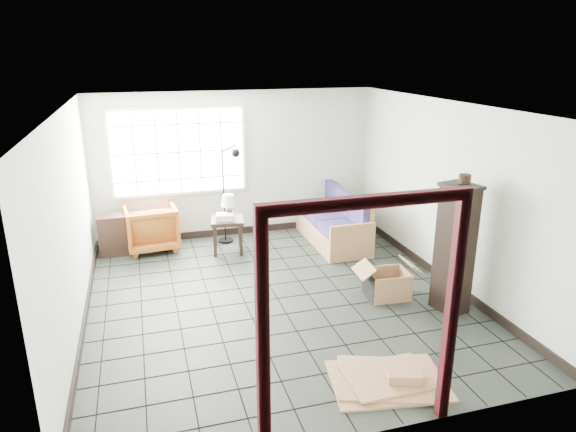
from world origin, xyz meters
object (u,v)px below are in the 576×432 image
object	(u,v)px
futon_sofa	(333,222)
tall_shelf	(455,248)
side_table	(227,224)
armchair	(151,225)

from	to	relation	value
futon_sofa	tall_shelf	bearing A→B (deg)	-79.75
futon_sofa	tall_shelf	size ratio (longest dim) A/B	1.21
futon_sofa	side_table	xyz separation A→B (m)	(-1.91, -0.03, 0.15)
futon_sofa	armchair	bearing A→B (deg)	171.61
side_table	armchair	bearing A→B (deg)	158.29
armchair	side_table	xyz separation A→B (m)	(1.22, -0.49, 0.05)
futon_sofa	armchair	world-z (taller)	futon_sofa
side_table	tall_shelf	size ratio (longest dim) A/B	0.36
tall_shelf	side_table	bearing A→B (deg)	116.89
side_table	tall_shelf	distance (m)	3.75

